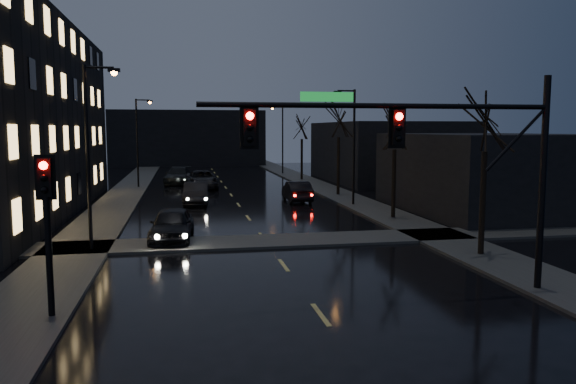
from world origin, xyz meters
name	(u,v)px	position (x,y,z in m)	size (l,w,h in m)	color
sidewalk_left	(118,201)	(-8.50, 35.00, 0.06)	(3.00, 140.00, 0.12)	#2D2D2B
sidewalk_right	(343,196)	(8.50, 35.00, 0.06)	(3.00, 140.00, 0.12)	#2D2D2B
sidewalk_cross	(267,241)	(0.00, 18.50, 0.06)	(40.00, 3.00, 0.12)	#2D2D2B
commercial_right_near	(486,173)	(15.50, 26.00, 2.50)	(10.00, 14.00, 5.00)	black
commercial_right_far	(387,152)	(17.00, 48.00, 3.00)	(12.00, 18.00, 6.00)	black
far_block	(188,138)	(-3.00, 78.00, 4.00)	(22.00, 10.00, 8.00)	black
signal_mast	(435,143)	(3.85, 9.00, 4.87)	(11.11, 0.41, 7.00)	black
signal_pole_left	(47,213)	(-7.50, 8.99, 3.01)	(0.35, 0.41, 4.53)	black
tree_near	(486,107)	(8.40, 14.00, 6.22)	(3.52, 3.52, 8.08)	black
tree_mid_a	(395,120)	(8.40, 24.00, 5.83)	(3.30, 3.30, 7.58)	black
tree_mid_b	(339,113)	(8.40, 36.00, 6.61)	(3.74, 3.74, 8.59)	black
tree_far	(302,122)	(8.40, 50.00, 6.06)	(3.43, 3.43, 7.88)	black
streetlight_l_near	(93,142)	(-7.58, 18.00, 4.77)	(1.53, 0.28, 8.00)	black
streetlight_l_far	(139,135)	(-7.58, 45.00, 4.77)	(1.53, 0.28, 8.00)	black
streetlight_r_mid	(351,137)	(7.58, 30.00, 4.77)	(1.53, 0.28, 8.00)	black
streetlight_r_far	(281,134)	(7.58, 58.00, 4.77)	(1.53, 0.28, 8.00)	black
oncoming_car_a	(172,225)	(-4.37, 19.67, 0.80)	(1.88, 4.68, 1.59)	black
oncoming_car_b	(196,193)	(-2.94, 32.79, 0.77)	(1.64, 4.70, 1.55)	black
oncoming_car_c	(202,179)	(-2.16, 43.60, 0.81)	(2.68, 5.82, 1.62)	black
oncoming_car_d	(178,176)	(-4.27, 48.05, 0.82)	(2.29, 5.64, 1.64)	black
lead_car	(297,191)	(4.41, 32.97, 0.76)	(1.60, 4.59, 1.51)	black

